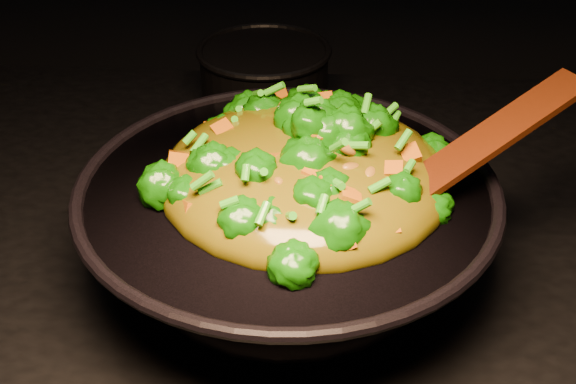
# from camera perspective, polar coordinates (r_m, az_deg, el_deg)

# --- Properties ---
(wok) EXTENTS (0.44, 0.44, 0.12)m
(wok) POSITION_cam_1_polar(r_m,az_deg,el_deg) (0.80, -0.04, -3.15)
(wok) COLOR black
(wok) RESTS_ON stovetop
(stir_fry) EXTENTS (0.40, 0.40, 0.11)m
(stir_fry) POSITION_cam_1_polar(r_m,az_deg,el_deg) (0.75, 1.33, 4.31)
(stir_fry) COLOR #125B06
(stir_fry) RESTS_ON wok
(spatula) EXTENTS (0.25, 0.17, 0.11)m
(spatula) POSITION_cam_1_polar(r_m,az_deg,el_deg) (0.76, 14.09, 3.06)
(spatula) COLOR #321706
(spatula) RESTS_ON wok
(back_pot) EXTENTS (0.20, 0.20, 0.11)m
(back_pot) POSITION_cam_1_polar(r_m,az_deg,el_deg) (1.15, -1.87, 8.78)
(back_pot) COLOR black
(back_pot) RESTS_ON stovetop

